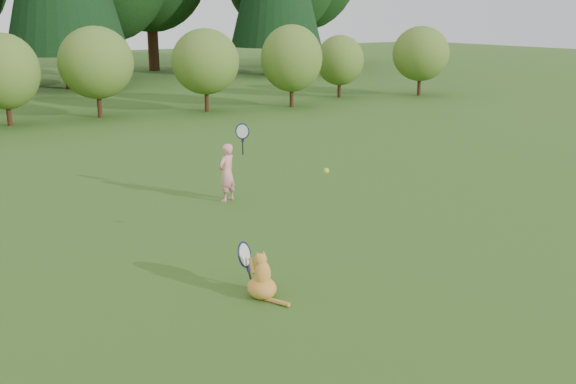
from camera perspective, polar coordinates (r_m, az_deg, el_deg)
ground at (r=8.71m, az=1.73°, el=-5.83°), size 100.00×100.00×0.00m
shrub_row at (r=20.29m, az=-19.67°, el=9.69°), size 28.00×3.00×2.80m
child at (r=11.19m, az=-5.41°, el=1.86°), size 0.59×0.39×1.53m
cat at (r=7.46m, az=-2.41°, el=-7.27°), size 0.39×0.78×0.75m
tennis_ball at (r=8.24m, az=3.42°, el=1.90°), size 0.07×0.07×0.07m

